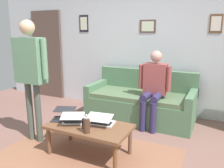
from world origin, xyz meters
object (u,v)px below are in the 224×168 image
french_press (87,124)px  laptop_left (101,121)px  laptop_right (64,116)px  coffee_table (89,128)px  person_seated (154,84)px  person_standing (30,66)px  couch (141,103)px  laptop_center (74,119)px  interior_door (47,55)px

french_press → laptop_left: bearing=-96.1°
laptop_left → laptop_right: 0.56m
coffee_table → person_seated: person_seated is taller
coffee_table → person_standing: person_standing is taller
coffee_table → french_press: size_ratio=4.65×
couch → person_seated: size_ratio=1.48×
laptop_left → person_seated: size_ratio=0.28×
person_standing → laptop_left: bearing=-174.7°
laptop_left → laptop_center: (0.35, 0.11, 0.00)m
person_seated → interior_door: bearing=-13.5°
laptop_left → person_seated: bearing=-106.8°
interior_door → coffee_table: size_ratio=1.89×
coffee_table → laptop_center: laptop_center is taller
laptop_left → laptop_right: bearing=5.7°
laptop_right → person_seated: person_seated is taller
interior_door → couch: (-2.55, 0.46, -0.72)m
laptop_left → laptop_right: laptop_left is taller
laptop_center → person_standing: person_standing is taller
interior_door → person_seated: 2.93m
interior_door → laptop_center: 2.96m
person_seated → person_standing: bearing=42.1°
laptop_left → laptop_center: 0.37m
interior_door → laptop_right: interior_door is taller
laptop_center → person_seated: bearing=-118.5°
laptop_right → french_press: 0.58m
interior_door → laptop_left: size_ratio=5.65×
couch → interior_door: bearing=-10.1°
couch → laptop_center: size_ratio=4.41×
laptop_right → person_standing: bearing=4.9°
couch → laptop_left: size_ratio=5.21×
interior_door → laptop_center: size_ratio=4.77×
couch → laptop_left: (0.07, 1.41, 0.15)m
laptop_left → french_press: french_press is taller
french_press → person_standing: size_ratio=0.13×
laptop_left → person_standing: (1.06, 0.10, 0.66)m
couch → laptop_right: couch is taller
couch → person_standing: size_ratio=1.09×
french_press → person_standing: (1.02, -0.20, 0.60)m
french_press → person_seated: bearing=-104.7°
laptop_right → person_seated: 1.56m
coffee_table → laptop_center: (0.22, 0.02, 0.09)m
person_standing → french_press: bearing=169.0°
laptop_center → person_seated: 1.50m
coffee_table → person_standing: bearing=0.3°
coffee_table → laptop_left: size_ratio=2.98×
couch → laptop_right: 1.60m
laptop_right → french_press: size_ratio=1.73×
laptop_right → laptop_left: bearing=-174.3°
laptop_center → laptop_right: size_ratio=1.07×
laptop_right → interior_door: bearing=-45.0°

